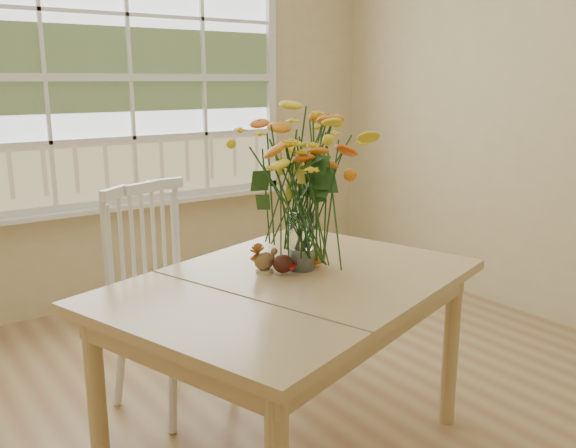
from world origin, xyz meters
TOP-DOWN VIEW (x-y plane):
  - floor at (0.00, 0.00)m, footprint 4.00×4.50m
  - wall_back at (0.00, 2.25)m, footprint 4.00×0.02m
  - window at (0.00, 2.21)m, footprint 2.42×0.12m
  - dining_table at (-0.24, 0.06)m, footprint 1.68×1.41m
  - windsor_chair at (-0.46, 0.81)m, footprint 0.60×0.59m
  - flower_vase at (-0.12, 0.14)m, footprint 0.50×0.50m
  - pumpkin at (-0.05, 0.15)m, footprint 0.10×0.10m
  - turkey_figurine at (-0.27, 0.20)m, footprint 0.09×0.07m
  - dark_gourd at (-0.22, 0.14)m, footprint 0.12×0.08m

SIDE VIEW (x-z plane):
  - floor at x=0.00m, z-range -0.01..0.00m
  - windsor_chair at x=-0.46m, z-range 0.06..1.10m
  - dining_table at x=-0.24m, z-range 0.29..1.07m
  - dark_gourd at x=-0.22m, z-range 0.77..0.85m
  - pumpkin at x=-0.05m, z-range 0.77..0.85m
  - turkey_figurine at x=-0.27m, z-range 0.76..0.87m
  - flower_vase at x=-0.12m, z-range 0.83..1.43m
  - wall_back at x=0.00m, z-range 0.00..2.70m
  - window at x=0.00m, z-range 0.66..2.40m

